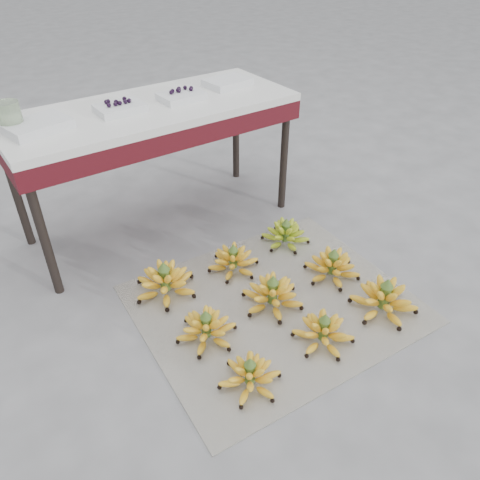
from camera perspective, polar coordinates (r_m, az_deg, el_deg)
ground at (r=2.30m, az=2.88°, el=-7.39°), size 60.00×60.00×0.00m
newspaper_mat at (r=2.29m, az=4.18°, el=-7.76°), size 1.32×1.13×0.01m
bunch_front_left at (r=1.92m, az=1.21°, el=-16.20°), size 0.33×0.33×0.15m
bunch_front_center at (r=2.10m, az=10.12°, el=-10.97°), size 0.30×0.30×0.16m
bunch_front_right at (r=2.30m, az=17.14°, el=-6.93°), size 0.39×0.39×0.19m
bunch_mid_left at (r=2.09m, az=-4.11°, el=-10.72°), size 0.34×0.34×0.16m
bunch_mid_center at (r=2.24m, az=3.97°, el=-6.69°), size 0.39×0.39×0.18m
bunch_mid_right at (r=2.45m, az=11.16°, el=-3.18°), size 0.33×0.33×0.17m
bunch_back_left at (r=2.32m, az=-9.09°, el=-5.09°), size 0.33×0.33×0.19m
bunch_back_center at (r=2.44m, az=-0.82°, el=-2.56°), size 0.34×0.34×0.16m
bunch_back_right at (r=2.65m, az=5.56°, el=0.67°), size 0.28×0.28×0.16m
vendor_table at (r=2.59m, az=-10.68°, el=14.13°), size 1.53×0.61×0.73m
tray_far_left at (r=2.38m, az=-23.48°, el=12.65°), size 0.31×0.25×0.04m
tray_left at (r=2.49m, az=-14.43°, el=15.35°), size 0.23×0.17×0.06m
tray_right at (r=2.61m, az=-7.17°, el=17.04°), size 0.23×0.17×0.06m
tray_far_right at (r=2.81m, az=-1.53°, el=18.67°), size 0.26×0.20×0.04m
glass_jar at (r=2.40m, az=-26.28°, el=13.32°), size 0.13×0.13×0.14m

